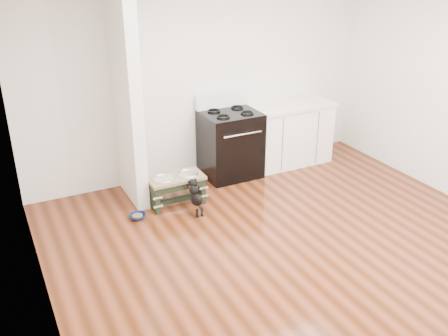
{
  "coord_description": "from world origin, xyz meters",
  "views": [
    {
      "loc": [
        -2.73,
        -3.57,
        2.98
      ],
      "look_at": [
        -0.3,
        1.25,
        0.57
      ],
      "focal_mm": 40.0,
      "sensor_mm": 36.0,
      "label": 1
    }
  ],
  "objects": [
    {
      "name": "ground",
      "position": [
        0.0,
        0.0,
        0.0
      ],
      "size": [
        5.0,
        5.0,
        0.0
      ],
      "primitive_type": "plane",
      "color": "#3F1B0B",
      "rests_on": "ground"
    },
    {
      "name": "puppy",
      "position": [
        -0.63,
        1.35,
        0.23
      ],
      "size": [
        0.12,
        0.35,
        0.42
      ],
      "color": "black",
      "rests_on": "ground"
    },
    {
      "name": "dog_feeder",
      "position": [
        -0.76,
        1.67,
        0.27
      ],
      "size": [
        0.69,
        0.37,
        0.39
      ],
      "color": "black",
      "rests_on": "ground"
    },
    {
      "name": "partition_wall",
      "position": [
        -1.18,
        2.1,
        1.35
      ],
      "size": [
        0.15,
        0.8,
        2.7
      ],
      "primitive_type": "cube",
      "color": "silver",
      "rests_on": "ground"
    },
    {
      "name": "room_shell",
      "position": [
        0.0,
        0.0,
        1.62
      ],
      "size": [
        5.0,
        5.0,
        5.0
      ],
      "color": "silver",
      "rests_on": "ground"
    },
    {
      "name": "cabinet_run",
      "position": [
        1.23,
        2.18,
        0.45
      ],
      "size": [
        1.24,
        0.64,
        0.91
      ],
      "color": "white",
      "rests_on": "ground"
    },
    {
      "name": "oven_range",
      "position": [
        0.25,
        2.16,
        0.48
      ],
      "size": [
        0.76,
        0.69,
        1.14
      ],
      "color": "black",
      "rests_on": "ground"
    },
    {
      "name": "floor_bowl",
      "position": [
        -1.32,
        1.53,
        0.03
      ],
      "size": [
        0.25,
        0.25,
        0.06
      ],
      "rotation": [
        0.0,
        0.0,
        0.37
      ],
      "color": "navy",
      "rests_on": "ground"
    }
  ]
}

